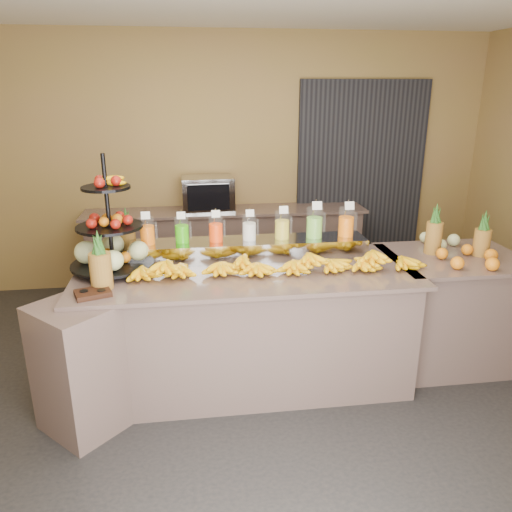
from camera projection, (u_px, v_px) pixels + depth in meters
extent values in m
plane|color=black|center=(252.00, 401.00, 3.71)|extent=(6.00, 6.00, 0.00)
cube|color=olive|center=(223.00, 163.00, 5.61)|extent=(6.00, 0.02, 2.80)
cube|color=black|center=(360.00, 179.00, 5.83)|extent=(1.50, 0.06, 2.20)
cube|color=gray|center=(247.00, 329.00, 3.84)|extent=(2.40, 0.90, 0.90)
cube|color=gray|center=(246.00, 272.00, 3.69)|extent=(2.50, 1.00, 0.03)
cube|color=gray|center=(83.00, 367.00, 3.32)|extent=(0.71, 0.71, 0.90)
cube|color=gray|center=(448.00, 311.00, 4.15)|extent=(1.00, 0.80, 0.90)
cube|color=gray|center=(455.00, 258.00, 4.01)|extent=(1.08, 0.88, 0.03)
cube|color=gray|center=(227.00, 251.00, 5.67)|extent=(3.00, 0.50, 0.90)
cube|color=gray|center=(226.00, 211.00, 5.52)|extent=(3.10, 0.55, 0.03)
cube|color=gray|center=(249.00, 249.00, 3.94)|extent=(1.85, 0.30, 0.15)
cylinder|color=silver|center=(147.00, 231.00, 3.78)|extent=(0.11, 0.11, 0.21)
cylinder|color=#D95A03|center=(148.00, 235.00, 3.79)|extent=(0.11, 0.11, 0.14)
cylinder|color=gray|center=(145.00, 224.00, 3.77)|extent=(0.01, 0.01, 0.25)
cube|color=white|center=(145.00, 215.00, 3.69)|extent=(0.07, 0.02, 0.06)
cylinder|color=silver|center=(182.00, 230.00, 3.81)|extent=(0.11, 0.11, 0.20)
cylinder|color=#25A300|center=(182.00, 234.00, 3.82)|extent=(0.10, 0.10, 0.14)
cylinder|color=gray|center=(180.00, 224.00, 3.81)|extent=(0.01, 0.01, 0.24)
cube|color=white|center=(181.00, 215.00, 3.72)|extent=(0.06, 0.02, 0.05)
cylinder|color=silver|center=(216.00, 229.00, 3.85)|extent=(0.11, 0.11, 0.20)
cylinder|color=#FF3700|center=(216.00, 233.00, 3.86)|extent=(0.10, 0.10, 0.14)
cylinder|color=gray|center=(214.00, 223.00, 3.84)|extent=(0.01, 0.01, 0.24)
cube|color=white|center=(216.00, 214.00, 3.76)|extent=(0.06, 0.02, 0.06)
cylinder|color=silver|center=(249.00, 228.00, 3.88)|extent=(0.11, 0.11, 0.20)
cylinder|color=silver|center=(249.00, 231.00, 3.89)|extent=(0.10, 0.10, 0.14)
cylinder|color=gray|center=(247.00, 222.00, 3.87)|extent=(0.01, 0.01, 0.24)
cube|color=white|center=(250.00, 213.00, 3.79)|extent=(0.06, 0.02, 0.05)
cylinder|color=silver|center=(282.00, 225.00, 3.91)|extent=(0.12, 0.12, 0.22)
cylinder|color=gold|center=(282.00, 230.00, 3.92)|extent=(0.11, 0.11, 0.15)
cylinder|color=gray|center=(280.00, 219.00, 3.90)|extent=(0.01, 0.01, 0.26)
cube|color=white|center=(284.00, 210.00, 3.81)|extent=(0.07, 0.02, 0.06)
cylinder|color=silver|center=(314.00, 223.00, 3.94)|extent=(0.13, 0.13, 0.24)
cylinder|color=#68B33C|center=(314.00, 227.00, 3.95)|extent=(0.12, 0.12, 0.16)
cylinder|color=gray|center=(312.00, 216.00, 3.93)|extent=(0.01, 0.01, 0.28)
cube|color=white|center=(317.00, 206.00, 3.83)|extent=(0.08, 0.02, 0.07)
cylinder|color=silver|center=(346.00, 222.00, 3.97)|extent=(0.13, 0.13, 0.23)
cylinder|color=#EA6502|center=(346.00, 227.00, 3.99)|extent=(0.12, 0.12, 0.16)
cylinder|color=gray|center=(344.00, 215.00, 3.96)|extent=(0.01, 0.01, 0.27)
cube|color=white|center=(350.00, 206.00, 3.87)|extent=(0.07, 0.02, 0.06)
ellipsoid|color=#F8B20C|center=(143.00, 270.00, 3.54)|extent=(0.26, 0.20, 0.11)
ellipsoid|color=#F8B20C|center=(181.00, 268.00, 3.57)|extent=(0.26, 0.20, 0.11)
ellipsoid|color=#F8B20C|center=(219.00, 267.00, 3.61)|extent=(0.26, 0.20, 0.11)
ellipsoid|color=#F8B20C|center=(257.00, 265.00, 3.64)|extent=(0.26, 0.20, 0.11)
ellipsoid|color=#F8B20C|center=(293.00, 263.00, 3.68)|extent=(0.26, 0.20, 0.11)
ellipsoid|color=#F8B20C|center=(329.00, 261.00, 3.71)|extent=(0.26, 0.20, 0.11)
ellipsoid|color=#F8B20C|center=(364.00, 260.00, 3.75)|extent=(0.26, 0.20, 0.11)
ellipsoid|color=#F8B20C|center=(399.00, 258.00, 3.78)|extent=(0.26, 0.20, 0.11)
ellipsoid|color=#F8B20C|center=(169.00, 259.00, 3.54)|extent=(0.22, 0.17, 0.10)
ellipsoid|color=#F8B20C|center=(240.00, 256.00, 3.60)|extent=(0.22, 0.17, 0.10)
ellipsoid|color=#F8B20C|center=(309.00, 253.00, 3.67)|extent=(0.22, 0.17, 0.10)
ellipsoid|color=#F8B20C|center=(375.00, 250.00, 3.73)|extent=(0.22, 0.17, 0.10)
cylinder|color=black|center=(108.00, 214.00, 3.56)|extent=(0.03, 0.03, 0.86)
cylinder|color=black|center=(113.00, 264.00, 3.69)|extent=(0.65, 0.65, 0.02)
cylinder|color=black|center=(110.00, 227.00, 3.59)|extent=(0.51, 0.51, 0.02)
cylinder|color=black|center=(106.00, 187.00, 3.50)|extent=(0.37, 0.37, 0.02)
sphere|color=beige|center=(139.00, 251.00, 3.68)|extent=(0.16, 0.16, 0.16)
sphere|color=maroon|center=(128.00, 220.00, 3.60)|extent=(0.08, 0.08, 0.08)
sphere|color=orange|center=(99.00, 258.00, 3.66)|extent=(0.09, 0.09, 0.09)
cube|color=black|center=(93.00, 293.00, 3.24)|extent=(0.26, 0.23, 0.03)
cylinder|color=brown|center=(101.00, 271.00, 3.32)|extent=(0.15, 0.15, 0.25)
cone|color=#204E1A|center=(98.00, 242.00, 3.26)|extent=(0.07, 0.07, 0.16)
cylinder|color=brown|center=(128.00, 241.00, 3.97)|extent=(0.13, 0.13, 0.24)
cone|color=#204E1A|center=(126.00, 217.00, 3.91)|extent=(0.07, 0.07, 0.16)
cylinder|color=brown|center=(433.00, 238.00, 4.03)|extent=(0.14, 0.14, 0.26)
cylinder|color=brown|center=(482.00, 242.00, 3.99)|extent=(0.13, 0.13, 0.22)
ellipsoid|color=orange|center=(469.00, 257.00, 3.83)|extent=(0.39, 0.26, 0.10)
cube|color=gray|center=(208.00, 194.00, 5.43)|extent=(0.57, 0.41, 0.37)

